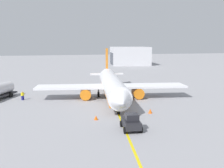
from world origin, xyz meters
The scene contains 8 objects.
ground_plane centered at (0.00, 0.00, 0.00)m, with size 400.00×400.00×0.00m, color #939399.
airplane centered at (-0.49, 0.09, 2.67)m, with size 33.88×30.17×9.69m.
pushback_tug centered at (17.98, -2.58, 1.01)m, with size 3.85×2.76×2.20m.
refueling_worker centered at (-3.88, -16.96, 0.82)m, with size 0.63×0.59×1.71m.
safety_cone_nose centered at (11.59, 2.97, 0.36)m, with size 0.64×0.64×0.71m, color #F2590F.
safety_cone_wingtip centered at (12.60, -5.97, 0.32)m, with size 0.57×0.57×0.64m, color #F2590F.
distant_hangar centered at (-78.92, 31.82, 4.58)m, with size 25.26×22.44×9.17m.
taxi_line_marking centered at (0.00, 0.00, 0.01)m, with size 72.96×0.30×0.01m, color yellow.
Camera 1 is at (46.53, -13.18, 10.80)m, focal length 40.06 mm.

